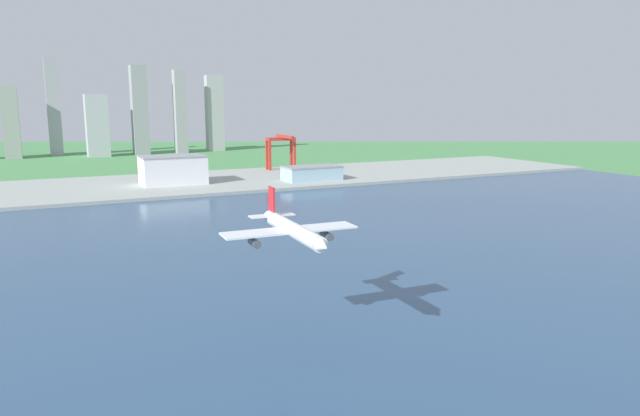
% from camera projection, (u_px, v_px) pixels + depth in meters
% --- Properties ---
extents(ground_plane, '(2400.00, 2400.00, 0.00)m').
position_uv_depth(ground_plane, '(210.00, 235.00, 296.48)').
color(ground_plane, '#4C8E51').
extents(water_bay, '(840.00, 360.00, 0.15)m').
position_uv_depth(water_bay, '(249.00, 264.00, 243.56)').
color(water_bay, '#2D4C70').
rests_on(water_bay, ground).
extents(industrial_pier, '(840.00, 140.00, 2.50)m').
position_uv_depth(industrial_pier, '(145.00, 186.00, 463.79)').
color(industrial_pier, '#9BA39D').
rests_on(industrial_pier, ground).
extents(airplane_landing, '(38.40, 42.66, 13.50)m').
position_uv_depth(airplane_landing, '(293.00, 230.00, 157.96)').
color(airplane_landing, white).
extents(port_crane_red, '(28.29, 39.37, 33.67)m').
position_uv_depth(port_crane_red, '(281.00, 144.00, 560.58)').
color(port_crane_red, '#B72D23').
rests_on(port_crane_red, industrial_pier).
extents(warehouse_main, '(50.38, 32.51, 22.82)m').
position_uv_depth(warehouse_main, '(173.00, 170.00, 462.58)').
color(warehouse_main, white).
rests_on(warehouse_main, industrial_pier).
extents(warehouse_annex, '(47.91, 25.42, 11.97)m').
position_uv_depth(warehouse_annex, '(312.00, 173.00, 486.42)').
color(warehouse_annex, '#99BCD1').
rests_on(warehouse_annex, industrial_pier).
extents(distant_skyline, '(330.10, 58.96, 123.23)m').
position_uv_depth(distant_skyline, '(96.00, 117.00, 731.53)').
color(distant_skyline, gray).
rests_on(distant_skyline, ground).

